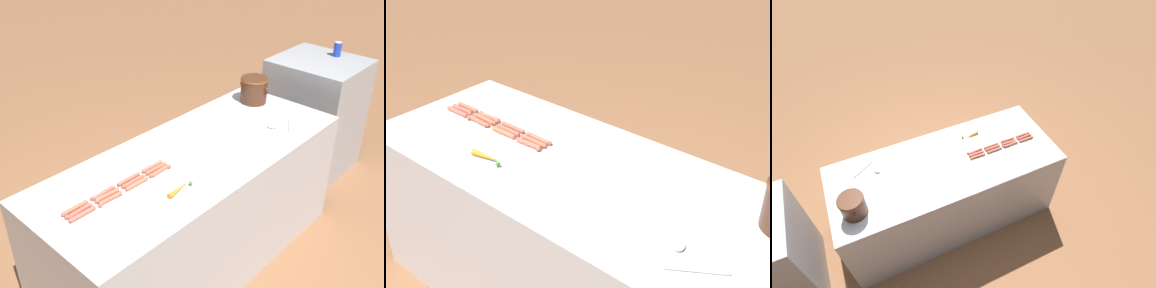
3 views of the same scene
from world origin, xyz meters
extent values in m
plane|color=brown|center=(0.00, 0.00, 0.00)|extent=(20.00, 20.00, 0.00)
cube|color=#ADAFB5|center=(0.00, 0.00, 0.44)|extent=(0.86, 2.15, 0.88)
cube|color=silver|center=(0.00, 0.00, 0.88)|extent=(0.84, 2.11, 0.00)
cylinder|color=#B45B3E|center=(-0.07, -0.84, 0.89)|extent=(0.02, 0.14, 0.02)
sphere|color=#B45B3E|center=(-0.07, -0.91, 0.89)|extent=(0.02, 0.02, 0.02)
sphere|color=#B45B3E|center=(-0.07, -0.77, 0.89)|extent=(0.02, 0.02, 0.02)
cylinder|color=#BE5645|center=(-0.07, -0.66, 0.89)|extent=(0.03, 0.14, 0.02)
sphere|color=#BE5645|center=(-0.07, -0.73, 0.89)|extent=(0.02, 0.02, 0.02)
sphere|color=#BE5645|center=(-0.06, -0.59, 0.89)|extent=(0.02, 0.02, 0.02)
cylinder|color=#B35740|center=(-0.07, -0.48, 0.89)|extent=(0.03, 0.14, 0.02)
sphere|color=#B35740|center=(-0.07, -0.55, 0.89)|extent=(0.02, 0.02, 0.02)
sphere|color=#B35740|center=(-0.07, -0.41, 0.89)|extent=(0.02, 0.02, 0.02)
cylinder|color=#B15C46|center=(-0.07, -0.30, 0.89)|extent=(0.03, 0.14, 0.02)
sphere|color=#B15C46|center=(-0.06, -0.37, 0.89)|extent=(0.02, 0.02, 0.02)
sphere|color=#B15C46|center=(-0.07, -0.23, 0.89)|extent=(0.02, 0.02, 0.02)
cylinder|color=#B05347|center=(-0.03, -0.84, 0.89)|extent=(0.03, 0.14, 0.02)
sphere|color=#B05347|center=(-0.04, -0.91, 0.89)|extent=(0.02, 0.02, 0.02)
sphere|color=#B05347|center=(-0.03, -0.77, 0.89)|extent=(0.02, 0.02, 0.02)
cylinder|color=#B15D44|center=(-0.04, -0.66, 0.89)|extent=(0.03, 0.14, 0.02)
sphere|color=#B15D44|center=(-0.03, -0.73, 0.89)|extent=(0.02, 0.02, 0.02)
sphere|color=#B15D44|center=(-0.04, -0.59, 0.89)|extent=(0.02, 0.02, 0.02)
cylinder|color=#B05145|center=(-0.03, -0.48, 0.89)|extent=(0.03, 0.14, 0.02)
sphere|color=#B05145|center=(-0.03, -0.55, 0.89)|extent=(0.02, 0.02, 0.02)
sphere|color=#B05145|center=(-0.03, -0.41, 0.89)|extent=(0.02, 0.02, 0.02)
cylinder|color=#BD5540|center=(-0.03, -0.30, 0.89)|extent=(0.03, 0.14, 0.02)
sphere|color=#BD5540|center=(-0.03, -0.37, 0.89)|extent=(0.02, 0.02, 0.02)
sphere|color=#BD5540|center=(-0.03, -0.23, 0.89)|extent=(0.02, 0.02, 0.02)
cylinder|color=#BC5746|center=(0.00, -0.85, 0.89)|extent=(0.03, 0.14, 0.02)
sphere|color=#BC5746|center=(0.00, -0.92, 0.89)|extent=(0.02, 0.02, 0.02)
sphere|color=#BC5746|center=(0.00, -0.78, 0.89)|extent=(0.02, 0.02, 0.02)
cylinder|color=#B85740|center=(0.00, -0.67, 0.89)|extent=(0.03, 0.14, 0.02)
sphere|color=#B85740|center=(0.01, -0.74, 0.89)|extent=(0.02, 0.02, 0.02)
sphere|color=#B85740|center=(0.00, -0.60, 0.89)|extent=(0.02, 0.02, 0.02)
cylinder|color=#BD5D3E|center=(0.00, -0.48, 0.89)|extent=(0.02, 0.14, 0.02)
sphere|color=#BD5D3E|center=(0.00, -0.55, 0.89)|extent=(0.02, 0.02, 0.02)
sphere|color=#BD5D3E|center=(0.00, -0.41, 0.89)|extent=(0.02, 0.02, 0.02)
cylinder|color=#BE5743|center=(0.00, -0.30, 0.89)|extent=(0.03, 0.14, 0.02)
sphere|color=#BE5743|center=(0.00, -0.37, 0.89)|extent=(0.02, 0.02, 0.02)
sphere|color=#BE5743|center=(0.01, -0.24, 0.89)|extent=(0.02, 0.02, 0.02)
cylinder|color=#472616|center=(-0.18, 0.86, 0.98)|extent=(0.20, 0.20, 0.20)
torus|color=brown|center=(-0.18, 0.86, 1.07)|extent=(0.21, 0.21, 0.02)
torus|color=#472616|center=(-0.28, 0.86, 1.00)|extent=(0.06, 0.01, 0.06)
torus|color=#472616|center=(-0.08, 0.86, 1.00)|extent=(0.06, 0.01, 0.06)
cylinder|color=#B7B7BC|center=(0.24, 0.72, 0.89)|extent=(0.13, 0.19, 0.01)
ellipsoid|color=#B7B7BC|center=(0.17, 0.60, 0.89)|extent=(0.09, 0.08, 0.02)
cone|color=orange|center=(0.21, -0.36, 0.90)|extent=(0.05, 0.17, 0.03)
sphere|color=#387F2D|center=(0.22, -0.28, 0.90)|extent=(0.02, 0.02, 0.02)
camera|label=1|loc=(1.63, -1.80, 2.34)|focal=42.49mm
camera|label=2|loc=(1.43, 1.19, 2.09)|focal=46.43mm
camera|label=3|loc=(-1.75, 0.62, 3.06)|focal=28.55mm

